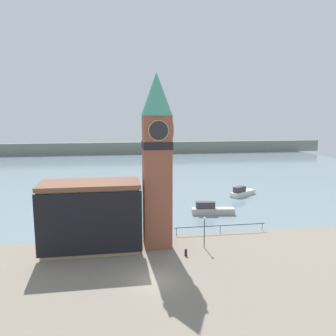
% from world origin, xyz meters
% --- Properties ---
extents(ground_plane, '(160.00, 160.00, 0.00)m').
position_xyz_m(ground_plane, '(0.00, 0.00, 0.00)').
color(ground_plane, gray).
extents(water, '(160.00, 120.00, 0.00)m').
position_xyz_m(water, '(0.00, 72.06, -0.00)').
color(water, gray).
rests_on(water, ground_plane).
extents(far_shoreline, '(180.00, 3.00, 5.00)m').
position_xyz_m(far_shoreline, '(0.00, 112.06, 2.50)').
color(far_shoreline, gray).
rests_on(far_shoreline, water).
extents(pier_railing, '(12.85, 0.08, 1.09)m').
position_xyz_m(pier_railing, '(10.46, 11.81, 0.97)').
color(pier_railing, '#232328').
rests_on(pier_railing, ground_plane).
extents(clock_tower, '(3.78, 3.78, 20.94)m').
position_xyz_m(clock_tower, '(1.39, 9.01, 11.13)').
color(clock_tower, brown).
rests_on(clock_tower, ground_plane).
extents(pier_building, '(11.69, 5.76, 8.25)m').
position_xyz_m(pier_building, '(-6.53, 8.89, 4.15)').
color(pier_building, tan).
rests_on(pier_building, ground_plane).
extents(boat_near, '(7.14, 2.52, 2.09)m').
position_xyz_m(boat_near, '(11.75, 20.65, 0.76)').
color(boat_near, '#B7B2A8').
rests_on(boat_near, water).
extents(boat_far, '(6.25, 4.82, 2.01)m').
position_xyz_m(boat_far, '(21.52, 31.86, 0.73)').
color(boat_far, silver).
rests_on(boat_far, water).
extents(mooring_bollard_near, '(0.32, 0.32, 0.83)m').
position_xyz_m(mooring_bollard_near, '(4.23, 5.25, 0.45)').
color(mooring_bollard_near, black).
rests_on(mooring_bollard_near, ground_plane).
extents(lamp_post, '(0.32, 0.32, 3.89)m').
position_xyz_m(lamp_post, '(6.93, 7.24, 2.72)').
color(lamp_post, black).
rests_on(lamp_post, ground_plane).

